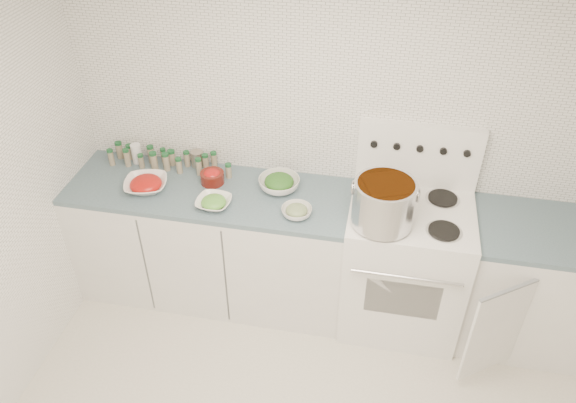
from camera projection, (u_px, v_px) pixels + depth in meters
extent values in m
cube|color=white|center=(344.00, 131.00, 3.54)|extent=(3.50, 0.02, 2.50)
cube|color=white|center=(309.00, 8.00, 1.60)|extent=(3.50, 3.00, 0.02)
cube|color=white|center=(214.00, 244.00, 3.92)|extent=(1.85, 0.62, 0.86)
cube|color=#405661|center=(208.00, 192.00, 3.64)|extent=(1.85, 0.62, 0.03)
cube|color=white|center=(403.00, 268.00, 3.69)|extent=(0.76, 0.65, 0.92)
cube|color=black|center=(402.00, 299.00, 3.41)|extent=(0.45, 0.01, 0.28)
cylinder|color=silver|center=(407.00, 278.00, 3.25)|extent=(0.65, 0.02, 0.02)
cube|color=white|center=(413.00, 212.00, 3.40)|extent=(0.76, 0.65, 0.01)
cube|color=white|center=(418.00, 156.00, 3.50)|extent=(0.76, 0.06, 0.43)
cylinder|color=silver|center=(381.00, 224.00, 3.30)|extent=(0.21, 0.21, 0.01)
cylinder|color=black|center=(381.00, 223.00, 3.30)|extent=(0.18, 0.18, 0.01)
cylinder|color=silver|center=(444.00, 231.00, 3.25)|extent=(0.21, 0.21, 0.01)
cylinder|color=black|center=(444.00, 230.00, 3.24)|extent=(0.18, 0.18, 0.01)
cylinder|color=silver|center=(385.00, 192.00, 3.55)|extent=(0.21, 0.21, 0.01)
cylinder|color=black|center=(385.00, 191.00, 3.55)|extent=(0.18, 0.18, 0.01)
cylinder|color=silver|center=(443.00, 199.00, 3.50)|extent=(0.21, 0.21, 0.01)
cylinder|color=black|center=(443.00, 198.00, 3.49)|extent=(0.18, 0.18, 0.01)
cylinder|color=black|center=(374.00, 144.00, 3.47)|extent=(0.04, 0.02, 0.04)
cylinder|color=black|center=(397.00, 146.00, 3.45)|extent=(0.04, 0.02, 0.04)
cylinder|color=black|center=(420.00, 149.00, 3.43)|extent=(0.04, 0.02, 0.04)
cylinder|color=black|center=(443.00, 151.00, 3.41)|extent=(0.04, 0.02, 0.04)
cylinder|color=black|center=(467.00, 153.00, 3.39)|extent=(0.04, 0.02, 0.04)
cube|color=white|center=(533.00, 286.00, 3.59)|extent=(0.89, 0.62, 0.86)
cube|color=#405661|center=(553.00, 233.00, 3.32)|extent=(0.89, 0.62, 0.03)
cube|color=white|center=(495.00, 332.00, 3.30)|extent=(0.34, 0.24, 0.70)
cylinder|color=silver|center=(384.00, 203.00, 3.21)|extent=(0.36, 0.36, 0.28)
cylinder|color=orange|center=(386.00, 186.00, 3.14)|extent=(0.32, 0.32, 0.03)
torus|color=silver|center=(353.00, 188.00, 3.19)|extent=(0.01, 0.09, 0.09)
torus|color=silver|center=(419.00, 195.00, 3.14)|extent=(0.01, 0.09, 0.09)
imported|color=white|center=(146.00, 185.00, 3.62)|extent=(0.33, 0.33, 0.07)
ellipsoid|color=red|center=(146.00, 183.00, 3.61)|extent=(0.20, 0.20, 0.09)
imported|color=white|center=(214.00, 203.00, 3.48)|extent=(0.23, 0.23, 0.05)
ellipsoid|color=#44882C|center=(214.00, 201.00, 3.47)|extent=(0.15, 0.15, 0.07)
imported|color=white|center=(279.00, 184.00, 3.61)|extent=(0.29, 0.29, 0.08)
ellipsoid|color=#1E5217|center=(279.00, 181.00, 3.60)|extent=(0.19, 0.19, 0.09)
imported|color=white|center=(297.00, 212.00, 3.40)|extent=(0.22, 0.22, 0.06)
ellipsoid|color=#324E1F|center=(297.00, 210.00, 3.39)|extent=(0.13, 0.13, 0.06)
cylinder|color=#52140E|center=(212.00, 178.00, 3.67)|extent=(0.16, 0.16, 0.08)
ellipsoid|color=#AF0C18|center=(212.00, 174.00, 3.66)|extent=(0.11, 0.11, 0.06)
cylinder|color=white|center=(137.00, 153.00, 3.85)|extent=(0.08, 0.08, 0.14)
cylinder|color=gray|center=(197.00, 159.00, 3.83)|extent=(0.10, 0.10, 0.11)
cylinder|color=gray|center=(120.00, 151.00, 3.90)|extent=(0.05, 0.05, 0.11)
cylinder|color=#164F26|center=(118.00, 143.00, 3.87)|extent=(0.05, 0.05, 0.02)
cylinder|color=gray|center=(130.00, 153.00, 3.90)|extent=(0.04, 0.04, 0.09)
cylinder|color=#164F26|center=(129.00, 146.00, 3.87)|extent=(0.05, 0.05, 0.02)
cylinder|color=gray|center=(151.00, 155.00, 3.86)|extent=(0.04, 0.04, 0.11)
cylinder|color=#164F26|center=(150.00, 147.00, 3.82)|extent=(0.05, 0.05, 0.02)
cylinder|color=gray|center=(164.00, 156.00, 3.87)|extent=(0.04, 0.04, 0.09)
cylinder|color=#164F26|center=(163.00, 150.00, 3.84)|extent=(0.04, 0.04, 0.02)
cylinder|color=gray|center=(172.00, 159.00, 3.84)|extent=(0.05, 0.05, 0.09)
cylinder|color=#164F26|center=(171.00, 152.00, 3.81)|extent=(0.05, 0.05, 0.02)
cylinder|color=gray|center=(187.00, 160.00, 3.82)|extent=(0.04, 0.04, 0.10)
cylinder|color=#164F26|center=(186.00, 152.00, 3.79)|extent=(0.04, 0.04, 0.02)
cylinder|color=gray|center=(206.00, 163.00, 3.80)|extent=(0.04, 0.04, 0.09)
cylinder|color=#164F26|center=(205.00, 156.00, 3.77)|extent=(0.04, 0.04, 0.02)
cylinder|color=gray|center=(214.00, 161.00, 3.81)|extent=(0.04, 0.04, 0.11)
cylinder|color=#164F26|center=(213.00, 153.00, 3.77)|extent=(0.04, 0.04, 0.02)
cylinder|color=gray|center=(111.00, 158.00, 3.83)|extent=(0.04, 0.04, 0.10)
cylinder|color=#164F26|center=(110.00, 151.00, 3.80)|extent=(0.04, 0.04, 0.02)
cylinder|color=gray|center=(127.00, 159.00, 3.82)|extent=(0.04, 0.04, 0.11)
cylinder|color=#164F26|center=(126.00, 150.00, 3.78)|extent=(0.04, 0.04, 0.02)
cylinder|color=gray|center=(141.00, 162.00, 3.81)|extent=(0.04, 0.04, 0.09)
cylinder|color=#164F26|center=(140.00, 156.00, 3.78)|extent=(0.04, 0.04, 0.02)
cylinder|color=gray|center=(154.00, 162.00, 3.78)|extent=(0.05, 0.05, 0.12)
cylinder|color=#164F26|center=(153.00, 154.00, 3.74)|extent=(0.05, 0.05, 0.02)
cylinder|color=gray|center=(166.00, 163.00, 3.78)|extent=(0.04, 0.04, 0.11)
cylinder|color=#164F26|center=(165.00, 155.00, 3.74)|extent=(0.05, 0.05, 0.02)
cylinder|color=gray|center=(179.00, 167.00, 3.76)|extent=(0.04, 0.04, 0.10)
cylinder|color=#164F26|center=(178.00, 159.00, 3.72)|extent=(0.04, 0.04, 0.02)
cylinder|color=gray|center=(199.00, 168.00, 3.74)|extent=(0.04, 0.04, 0.11)
cylinder|color=#164F26|center=(198.00, 160.00, 3.70)|extent=(0.04, 0.04, 0.02)
cylinder|color=gray|center=(229.00, 172.00, 3.72)|extent=(0.04, 0.04, 0.09)
cylinder|color=#164F26|center=(228.00, 165.00, 3.69)|extent=(0.04, 0.04, 0.02)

